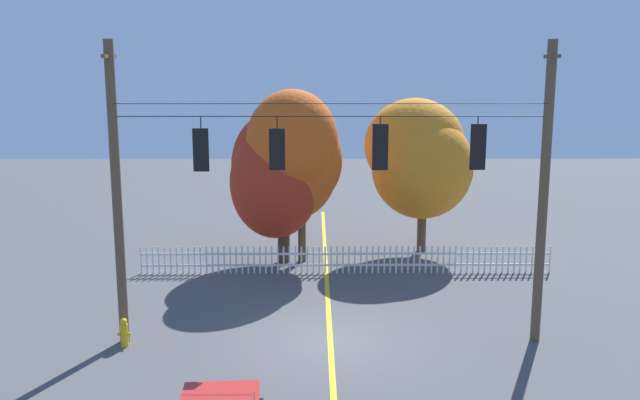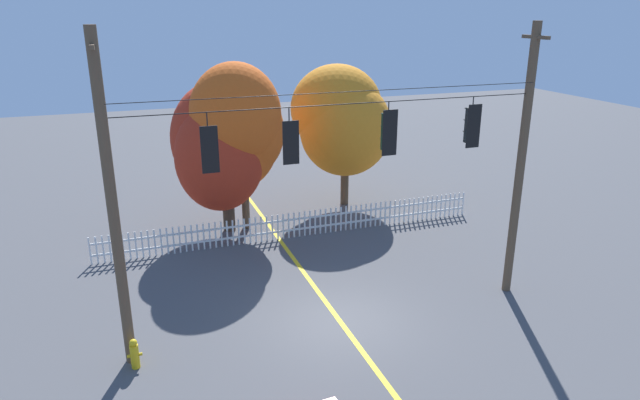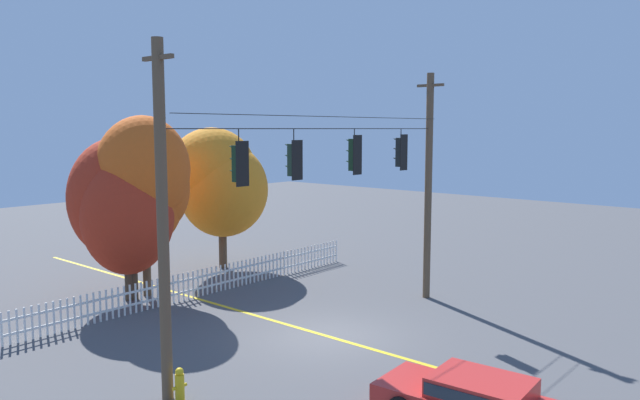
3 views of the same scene
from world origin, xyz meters
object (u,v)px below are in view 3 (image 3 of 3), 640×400
at_px(traffic_signal_southbound_primary, 401,152).
at_px(traffic_signal_northbound_primary, 294,160).
at_px(autumn_oak_far_east, 146,191).
at_px(traffic_signal_eastbound_side, 354,155).
at_px(fire_hydrant, 180,385).
at_px(autumn_maple_far_west, 219,182).
at_px(autumn_maple_near_fence, 123,203).
at_px(autumn_maple_mid, 138,183).
at_px(traffic_signal_northbound_secondary, 239,163).

bearing_deg(traffic_signal_southbound_primary, traffic_signal_northbound_primary, 179.99).
distance_m(traffic_signal_northbound_primary, autumn_oak_far_east, 8.26).
distance_m(traffic_signal_eastbound_side, fire_hydrant, 8.82).
height_order(traffic_signal_southbound_primary, autumn_maple_far_west, autumn_maple_far_west).
xyz_separation_m(autumn_maple_near_fence, autumn_oak_far_east, (0.84, -0.19, 0.38)).
xyz_separation_m(autumn_maple_mid, fire_hydrant, (-4.33, -8.28, -4.01)).
bearing_deg(traffic_signal_northbound_secondary, traffic_signal_eastbound_side, -0.01).
bearing_deg(traffic_signal_southbound_primary, autumn_maple_mid, 124.44).
distance_m(traffic_signal_southbound_primary, autumn_maple_mid, 9.70).
distance_m(autumn_oak_far_east, autumn_maple_far_west, 5.23).
xyz_separation_m(traffic_signal_northbound_secondary, fire_hydrant, (-2.28, -0.35, -5.12)).
xyz_separation_m(autumn_oak_far_east, autumn_maple_far_west, (4.95, 1.67, -0.08)).
bearing_deg(autumn_maple_mid, fire_hydrant, -117.60).
xyz_separation_m(traffic_signal_southbound_primary, autumn_maple_mid, (-5.44, 7.94, -1.18)).
xyz_separation_m(traffic_signal_northbound_primary, autumn_oak_far_east, (0.43, 8.11, -1.46)).
bearing_deg(fire_hydrant, autumn_maple_near_fence, 65.57).
bearing_deg(autumn_maple_far_west, autumn_maple_mid, -161.07).
bearing_deg(traffic_signal_southbound_primary, autumn_oak_far_east, 121.66).
xyz_separation_m(autumn_maple_mid, autumn_maple_far_west, (5.39, 1.85, -0.42)).
relative_size(traffic_signal_northbound_primary, fire_hydrant, 1.75).
bearing_deg(fire_hydrant, traffic_signal_eastbound_side, 2.77).
relative_size(traffic_signal_southbound_primary, autumn_maple_far_west, 0.22).
bearing_deg(traffic_signal_eastbound_side, autumn_maple_mid, 109.39).
bearing_deg(autumn_maple_mid, autumn_maple_far_west, 18.93).
bearing_deg(autumn_maple_near_fence, traffic_signal_southbound_primary, -54.85).
xyz_separation_m(traffic_signal_southbound_primary, autumn_maple_far_west, (-0.05, 9.79, -1.60)).
xyz_separation_m(traffic_signal_eastbound_side, autumn_oak_far_east, (-2.35, 8.11, -1.52)).
height_order(autumn_maple_near_fence, autumn_oak_far_east, autumn_oak_far_east).
relative_size(autumn_maple_near_fence, autumn_maple_far_west, 0.94).
relative_size(traffic_signal_eastbound_side, autumn_oak_far_east, 0.23).
distance_m(traffic_signal_northbound_secondary, autumn_oak_far_east, 8.61).
relative_size(traffic_signal_eastbound_side, fire_hydrant, 1.75).
bearing_deg(fire_hydrant, traffic_signal_northbound_secondary, 8.63).
xyz_separation_m(traffic_signal_eastbound_side, autumn_maple_near_fence, (-3.20, 8.30, -1.90)).
height_order(autumn_maple_near_fence, autumn_maple_mid, autumn_maple_mid).
bearing_deg(traffic_signal_northbound_secondary, traffic_signal_southbound_primary, -0.00).
relative_size(traffic_signal_eastbound_side, traffic_signal_southbound_primary, 1.00).
height_order(traffic_signal_northbound_secondary, autumn_oak_far_east, traffic_signal_northbound_secondary).
height_order(autumn_oak_far_east, autumn_maple_far_west, autumn_maple_far_west).
bearing_deg(traffic_signal_northbound_primary, autumn_maple_far_west, 61.16).
bearing_deg(autumn_maple_mid, traffic_signal_northbound_primary, -89.96).
height_order(traffic_signal_northbound_primary, autumn_maple_near_fence, traffic_signal_northbound_primary).
bearing_deg(autumn_maple_near_fence, fire_hydrant, -114.43).
relative_size(traffic_signal_eastbound_side, autumn_maple_far_west, 0.22).
distance_m(traffic_signal_southbound_primary, autumn_maple_far_west, 9.92).
bearing_deg(autumn_maple_near_fence, autumn_maple_far_west, 14.36).
distance_m(traffic_signal_eastbound_side, autumn_maple_far_west, 10.25).
bearing_deg(traffic_signal_northbound_primary, traffic_signal_southbound_primary, -0.01).
distance_m(traffic_signal_southbound_primary, autumn_oak_far_east, 9.65).
bearing_deg(traffic_signal_southbound_primary, traffic_signal_northbound_secondary, 180.00).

